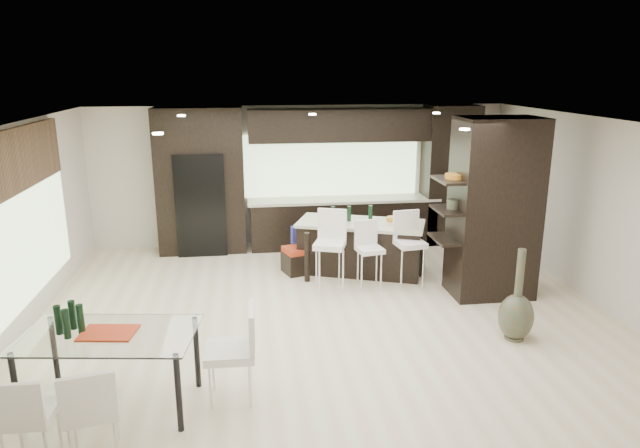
{
  "coord_description": "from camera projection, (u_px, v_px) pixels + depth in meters",
  "views": [
    {
      "loc": [
        -1.06,
        -7.45,
        3.36
      ],
      "look_at": [
        0.0,
        0.6,
        1.15
      ],
      "focal_mm": 32.0,
      "sensor_mm": 36.0,
      "label": 1
    }
  ],
  "objects": [
    {
      "name": "ground",
      "position": [
        325.0,
        312.0,
        8.14
      ],
      "size": [
        8.0,
        8.0,
        0.0
      ],
      "primitive_type": "plane",
      "color": "beige",
      "rests_on": "ground"
    },
    {
      "name": "back_wall",
      "position": [
        301.0,
        175.0,
        11.13
      ],
      "size": [
        8.0,
        0.02,
        2.7
      ],
      "primitive_type": "cube",
      "color": "beige",
      "rests_on": "ground"
    },
    {
      "name": "left_wall",
      "position": [
        16.0,
        232.0,
        7.28
      ],
      "size": [
        0.02,
        7.0,
        2.7
      ],
      "primitive_type": "cube",
      "color": "beige",
      "rests_on": "ground"
    },
    {
      "name": "right_wall",
      "position": [
        598.0,
        212.0,
        8.29
      ],
      "size": [
        0.02,
        7.0,
        2.7
      ],
      "primitive_type": "cube",
      "color": "beige",
      "rests_on": "ground"
    },
    {
      "name": "ceiling",
      "position": [
        326.0,
        122.0,
        7.43
      ],
      "size": [
        8.0,
        7.0,
        0.02
      ],
      "primitive_type": "cube",
      "color": "white",
      "rests_on": "ground"
    },
    {
      "name": "window_left",
      "position": [
        25.0,
        228.0,
        7.48
      ],
      "size": [
        0.04,
        3.2,
        1.9
      ],
      "primitive_type": "cube",
      "color": "#B2D199",
      "rests_on": "left_wall"
    },
    {
      "name": "window_back",
      "position": [
        331.0,
        165.0,
        11.12
      ],
      "size": [
        3.4,
        0.04,
        1.2
      ],
      "primitive_type": "cube",
      "color": "#B2D199",
      "rests_on": "back_wall"
    },
    {
      "name": "stone_accent",
      "position": [
        18.0,
        159.0,
        7.25
      ],
      "size": [
        0.08,
        3.0,
        0.8
      ],
      "primitive_type": "cube",
      "color": "brown",
      "rests_on": "left_wall"
    },
    {
      "name": "ceiling_spots",
      "position": [
        323.0,
        121.0,
        7.68
      ],
      "size": [
        4.0,
        3.0,
        0.02
      ],
      "primitive_type": "cube",
      "color": "white",
      "rests_on": "ceiling"
    },
    {
      "name": "back_cabinetry",
      "position": [
        328.0,
        178.0,
        10.88
      ],
      "size": [
        6.8,
        0.68,
        2.7
      ],
      "primitive_type": "cube",
      "color": "black",
      "rests_on": "ground"
    },
    {
      "name": "refrigerator",
      "position": [
        202.0,
        203.0,
        10.64
      ],
      "size": [
        0.9,
        0.68,
        1.9
      ],
      "primitive_type": "cube",
      "color": "black",
      "rests_on": "ground"
    },
    {
      "name": "partition_column",
      "position": [
        494.0,
        209.0,
        8.5
      ],
      "size": [
        1.2,
        0.8,
        2.7
      ],
      "primitive_type": "cube",
      "color": "black",
      "rests_on": "ground"
    },
    {
      "name": "kitchen_island",
      "position": [
        360.0,
        247.0,
        9.69
      ],
      "size": [
        2.27,
        1.58,
        0.87
      ],
      "primitive_type": "cube",
      "rotation": [
        0.0,
        0.0,
        -0.36
      ],
      "color": "black",
      "rests_on": "ground"
    },
    {
      "name": "stool_left",
      "position": [
        330.0,
        259.0,
        8.84
      ],
      "size": [
        0.58,
        0.58,
        1.02
      ],
      "primitive_type": "cube",
      "rotation": [
        0.0,
        0.0,
        -0.33
      ],
      "color": "white",
      "rests_on": "ground"
    },
    {
      "name": "stool_mid",
      "position": [
        369.0,
        261.0,
        8.98
      ],
      "size": [
        0.44,
        0.44,
        0.86
      ],
      "primitive_type": "cube",
      "rotation": [
        0.0,
        0.0,
        0.19
      ],
      "color": "white",
      "rests_on": "ground"
    },
    {
      "name": "stool_right",
      "position": [
        410.0,
        257.0,
        9.02
      ],
      "size": [
        0.48,
        0.48,
        0.97
      ],
      "primitive_type": "cube",
      "rotation": [
        0.0,
        0.0,
        0.14
      ],
      "color": "white",
      "rests_on": "ground"
    },
    {
      "name": "bench",
      "position": [
        316.0,
        257.0,
        9.84
      ],
      "size": [
        1.24,
        0.79,
        0.45
      ],
      "primitive_type": "cube",
      "rotation": [
        0.0,
        0.0,
        0.32
      ],
      "color": "black",
      "rests_on": "ground"
    },
    {
      "name": "floor_vase",
      "position": [
        518.0,
        295.0,
        7.2
      ],
      "size": [
        0.54,
        0.54,
        1.21
      ],
      "primitive_type": null,
      "rotation": [
        0.0,
        0.0,
        -0.24
      ],
      "color": "#414531",
      "rests_on": "ground"
    },
    {
      "name": "dining_table",
      "position": [
        112.0,
        371.0,
        5.77
      ],
      "size": [
        1.82,
        1.18,
        0.82
      ],
      "primitive_type": "cube",
      "rotation": [
        0.0,
        0.0,
        -0.14
      ],
      "color": "white",
      "rests_on": "ground"
    },
    {
      "name": "chair_near",
      "position": [
        93.0,
        414.0,
        5.01
      ],
      "size": [
        0.54,
        0.54,
        0.85
      ],
      "primitive_type": "cube",
      "rotation": [
        0.0,
        0.0,
        0.2
      ],
      "color": "white",
      "rests_on": "ground"
    },
    {
      "name": "chair_far",
      "position": [
        30.0,
        420.0,
        4.96
      ],
      "size": [
        0.44,
        0.44,
        0.81
      ],
      "primitive_type": "cube",
      "rotation": [
        0.0,
        0.0,
        -0.01
      ],
      "color": "white",
      "rests_on": "ground"
    },
    {
      "name": "chair_end",
      "position": [
        230.0,
        358.0,
        5.9
      ],
      "size": [
        0.52,
        0.52,
        0.94
      ],
      "primitive_type": "cube",
      "rotation": [
        0.0,
        0.0,
        1.55
      ],
      "color": "white",
      "rests_on": "ground"
    }
  ]
}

